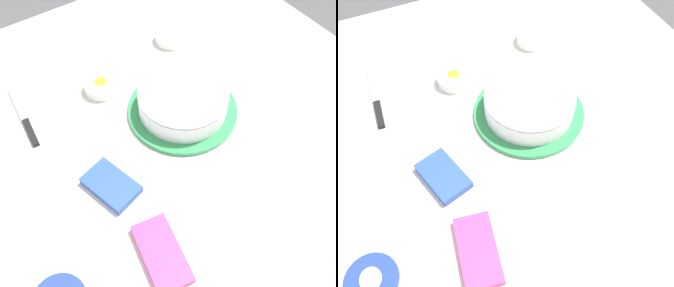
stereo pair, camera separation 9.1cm
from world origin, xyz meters
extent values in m
plane|color=silver|center=(0.00, 0.00, 0.00)|extent=(1.54, 1.54, 0.00)
cylinder|color=#339351|center=(-0.13, 0.17, 0.01)|extent=(0.30, 0.30, 0.01)
cylinder|color=#DBB77A|center=(-0.13, 0.17, 0.04)|extent=(0.22, 0.22, 0.05)
cylinder|color=white|center=(-0.13, 0.17, 0.04)|extent=(0.24, 0.24, 0.06)
ellipsoid|color=white|center=(-0.13, 0.17, 0.07)|extent=(0.24, 0.24, 0.02)
cylinder|color=#233DAD|center=(0.13, -0.33, 0.01)|extent=(0.11, 0.11, 0.01)
ellipsoid|color=white|center=(0.13, -0.33, 0.01)|extent=(0.05, 0.05, 0.01)
cube|color=silver|center=(-0.42, -0.20, 0.01)|extent=(0.14, 0.03, 0.00)
cube|color=black|center=(-0.30, -0.21, 0.01)|extent=(0.10, 0.03, 0.01)
cylinder|color=white|center=(-0.33, 0.02, 0.02)|extent=(0.10, 0.10, 0.03)
cylinder|color=orange|center=(-0.33, 0.02, 0.02)|extent=(0.08, 0.08, 0.01)
ellipsoid|color=orange|center=(-0.33, 0.02, 0.02)|extent=(0.07, 0.07, 0.02)
cylinder|color=white|center=(-0.40, 0.31, 0.02)|extent=(0.10, 0.10, 0.03)
cylinder|color=blue|center=(-0.40, 0.31, 0.01)|extent=(0.08, 0.08, 0.01)
ellipsoid|color=blue|center=(-0.40, 0.31, 0.02)|extent=(0.07, 0.07, 0.02)
cube|color=#2D51B2|center=(-0.04, -0.11, 0.01)|extent=(0.15, 0.11, 0.02)
cube|color=#E53D8E|center=(0.17, -0.10, 0.01)|extent=(0.17, 0.11, 0.02)
camera|label=1|loc=(0.39, -0.24, 0.78)|focal=39.29mm
camera|label=2|loc=(0.43, -0.16, 0.78)|focal=39.29mm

